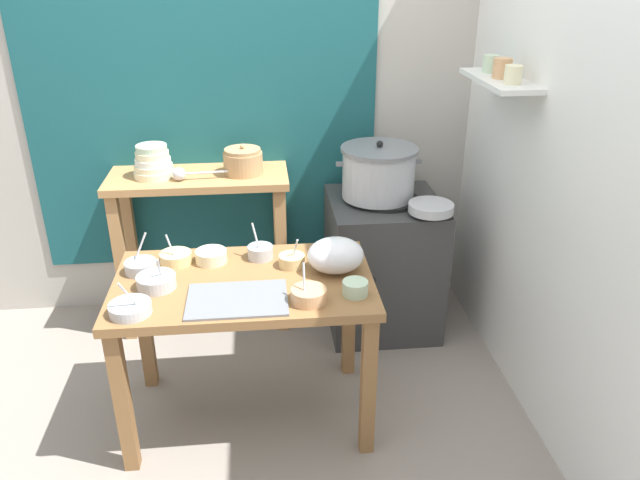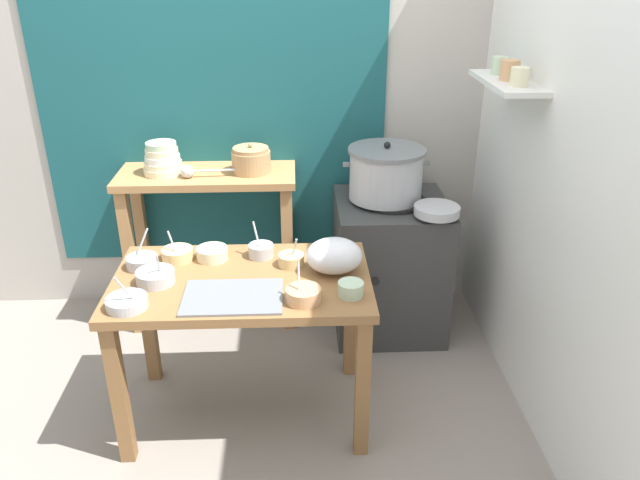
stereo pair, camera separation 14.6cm
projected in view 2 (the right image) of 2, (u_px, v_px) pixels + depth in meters
name	position (u px, v px, depth m)	size (l,w,h in m)	color
ground_plane	(239.00, 406.00, 2.95)	(9.00, 9.00, 0.00)	gray
wall_back	(256.00, 87.00, 3.39)	(4.40, 0.12, 2.60)	#B2ADA3
wall_right	(552.00, 126.00, 2.64)	(0.30, 3.20, 2.60)	white
prep_table	(243.00, 300.00, 2.67)	(1.10, 0.66, 0.72)	olive
back_shelf_table	(209.00, 210.00, 3.41)	(0.96, 0.40, 0.90)	#B27F4C
stove_block	(389.00, 265.00, 3.46)	(0.60, 0.61, 0.78)	#383838
steamer_pot	(386.00, 173.00, 3.24)	(0.46, 0.41, 0.31)	#B7BABF
clay_pot	(251.00, 160.00, 3.30)	(0.21, 0.21, 0.16)	tan
bowl_stack_enamel	(163.00, 160.00, 3.27)	(0.21, 0.21, 0.17)	beige
ladle	(190.00, 171.00, 3.22)	(0.30, 0.07, 0.07)	#B7BABF
serving_tray	(233.00, 297.00, 2.46)	(0.40, 0.28, 0.01)	slate
plastic_bag	(334.00, 255.00, 2.64)	(0.25, 0.20, 0.16)	white
wide_pan	(437.00, 210.00, 3.08)	(0.23, 0.23, 0.05)	#B7BABF
prep_bowl_0	(155.00, 276.00, 2.56)	(0.16, 0.16, 0.15)	#B7BABF
prep_bowl_1	(177.00, 254.00, 2.76)	(0.14, 0.14, 0.14)	#E5C684
prep_bowl_2	(261.00, 250.00, 2.79)	(0.11, 0.11, 0.17)	#B7BABF
prep_bowl_3	(291.00, 259.00, 2.71)	(0.11, 0.11, 0.14)	#E5C684
prep_bowl_4	(303.00, 294.00, 2.43)	(0.14, 0.14, 0.16)	tan
prep_bowl_5	(351.00, 288.00, 2.47)	(0.10, 0.10, 0.06)	#B7D1AD
prep_bowl_6	(212.00, 253.00, 2.76)	(0.14, 0.14, 0.06)	beige
prep_bowl_7	(127.00, 302.00, 2.39)	(0.16, 0.16, 0.16)	#B7BABF
prep_bowl_8	(142.00, 261.00, 2.69)	(0.14, 0.14, 0.17)	#B7BABF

